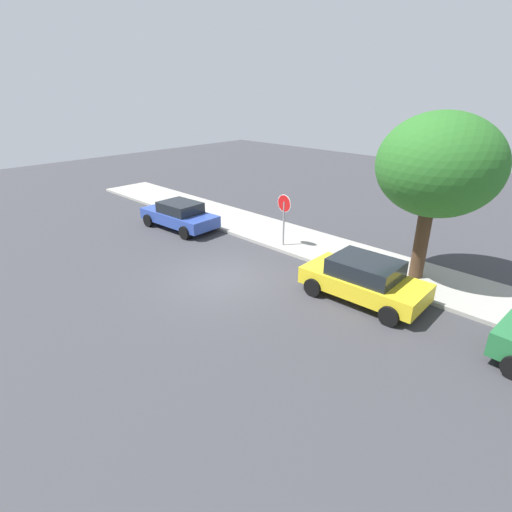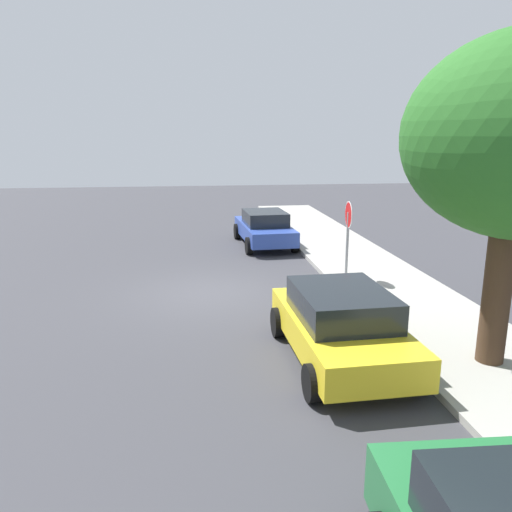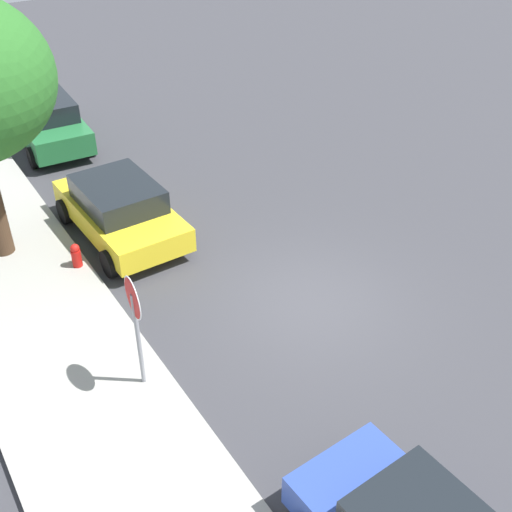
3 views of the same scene
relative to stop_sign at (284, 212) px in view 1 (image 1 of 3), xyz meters
The scene contains 7 objects.
ground_plane 4.32m from the stop_sign, 84.71° to the right, with size 60.00×60.00×0.00m, color #38383D.
sidewalk_curb 1.95m from the stop_sign, 70.79° to the left, with size 32.00×3.08×0.14m, color #9E9B93.
stop_sign is the anchor object (origin of this frame).
parked_car_yellow 5.32m from the stop_sign, 18.70° to the right, with size 4.11×2.20×1.44m.
parked_car_blue 5.80m from the stop_sign, 163.68° to the right, with size 4.31×2.15×1.38m.
street_tree_near_corner 6.36m from the stop_sign, 11.44° to the left, with size 4.14×4.14×5.99m.
fire_hydrant 4.32m from the stop_sign, ahead, with size 0.30×0.22×0.72m.
Camera 1 is at (10.30, -8.78, 6.66)m, focal length 28.00 mm.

